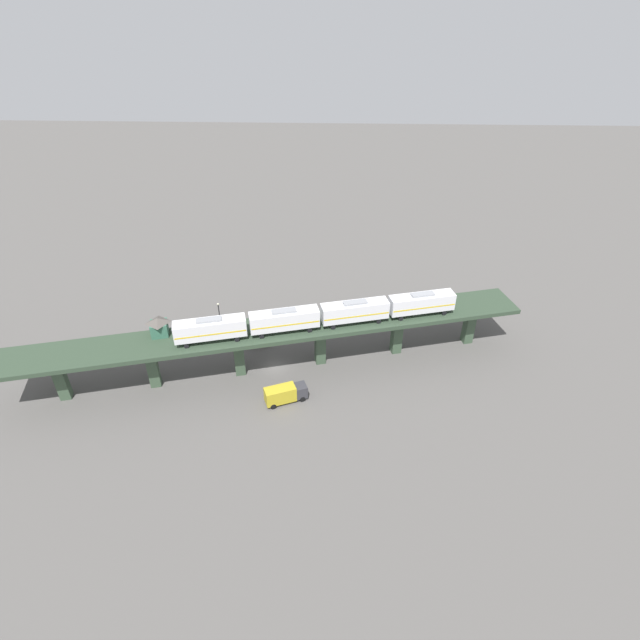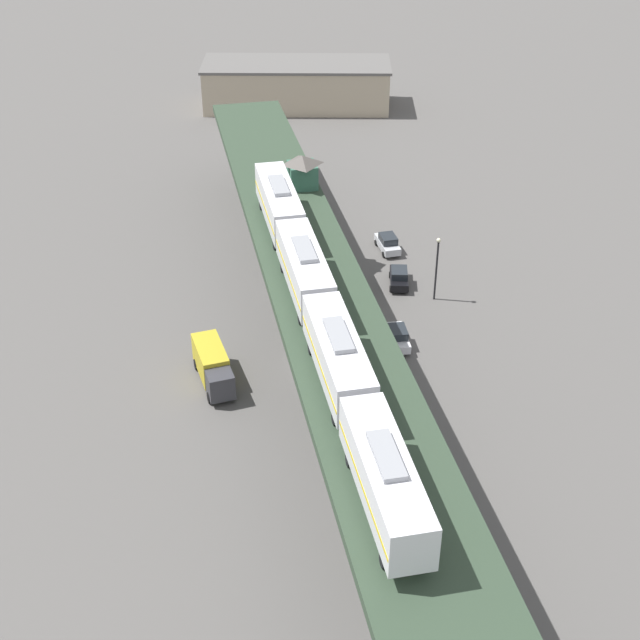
% 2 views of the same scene
% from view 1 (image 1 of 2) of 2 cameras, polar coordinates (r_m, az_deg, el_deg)
% --- Properties ---
extents(ground_plane, '(400.00, 400.00, 0.00)m').
position_cam_1_polar(ground_plane, '(93.83, -5.08, -5.45)').
color(ground_plane, '#514F4C').
extents(elevated_viaduct, '(31.68, 91.08, 8.96)m').
position_cam_1_polar(elevated_viaduct, '(89.22, -5.19, -1.63)').
color(elevated_viaduct, '#2C3D2C').
rests_on(elevated_viaduct, ground).
extents(subway_train, '(15.46, 48.86, 4.45)m').
position_cam_1_polar(subway_train, '(86.98, 0.00, 0.57)').
color(subway_train, silver).
rests_on(subway_train, elevated_viaduct).
extents(signal_hut, '(3.94, 3.94, 3.40)m').
position_cam_1_polar(signal_hut, '(89.87, -17.94, -0.65)').
color(signal_hut, '#33604C').
rests_on(signal_hut, elevated_viaduct).
extents(street_car_silver, '(3.01, 4.73, 1.89)m').
position_cam_1_polar(street_car_silver, '(103.36, -17.21, -2.23)').
color(street_car_silver, '#B7BABF').
rests_on(street_car_silver, ground).
extents(street_car_black, '(1.99, 4.42, 1.89)m').
position_cam_1_polar(street_car_black, '(102.04, -13.06, -2.00)').
color(street_car_black, black).
rests_on(street_car_black, ground).
extents(street_car_white, '(2.59, 4.66, 1.89)m').
position_cam_1_polar(street_car_white, '(99.47, -6.93, -2.31)').
color(street_car_white, silver).
rests_on(street_car_white, ground).
extents(delivery_truck, '(4.78, 7.52, 3.20)m').
position_cam_1_polar(delivery_truck, '(85.67, -4.00, -8.39)').
color(delivery_truck, '#333338').
rests_on(delivery_truck, ground).
extents(street_lamp, '(0.44, 0.44, 6.94)m').
position_cam_1_polar(street_lamp, '(102.46, -11.42, 0.55)').
color(street_lamp, black).
rests_on(street_lamp, ground).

